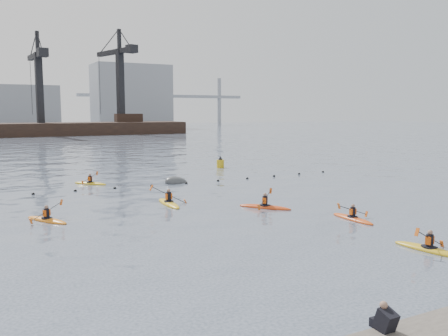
{
  "coord_description": "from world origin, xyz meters",
  "views": [
    {
      "loc": [
        -14.54,
        -14.08,
        6.12
      ],
      "look_at": [
        -1.82,
        10.1,
        2.8
      ],
      "focal_mm": 38.0,
      "sensor_mm": 36.0,
      "label": 1
    }
  ],
  "objects_px": {
    "kayaker_5": "(90,183)",
    "mooring_buoy": "(176,183)",
    "kayaker_3": "(169,203)",
    "kayaker_1": "(429,249)",
    "kayaker_2": "(47,219)",
    "nav_buoy": "(220,164)",
    "kayaker_4": "(353,218)",
    "kayaker_0": "(265,206)"
  },
  "relations": [
    {
      "from": "kayaker_2",
      "to": "kayaker_5",
      "type": "relative_size",
      "value": 1.12
    },
    {
      "from": "kayaker_4",
      "to": "kayaker_5",
      "type": "height_order",
      "value": "kayaker_4"
    },
    {
      "from": "kayaker_2",
      "to": "kayaker_3",
      "type": "bearing_deg",
      "value": -20.99
    },
    {
      "from": "kayaker_0",
      "to": "kayaker_5",
      "type": "bearing_deg",
      "value": 78.66
    },
    {
      "from": "kayaker_1",
      "to": "nav_buoy",
      "type": "relative_size",
      "value": 2.37
    },
    {
      "from": "kayaker_2",
      "to": "kayaker_3",
      "type": "relative_size",
      "value": 0.84
    },
    {
      "from": "kayaker_2",
      "to": "nav_buoy",
      "type": "relative_size",
      "value": 2.14
    },
    {
      "from": "kayaker_2",
      "to": "kayaker_1",
      "type": "bearing_deg",
      "value": -74.92
    },
    {
      "from": "kayaker_1",
      "to": "kayaker_2",
      "type": "relative_size",
      "value": 1.11
    },
    {
      "from": "kayaker_2",
      "to": "mooring_buoy",
      "type": "xyz_separation_m",
      "value": [
        11.7,
        9.73,
        -0.1
      ]
    },
    {
      "from": "kayaker_1",
      "to": "mooring_buoy",
      "type": "height_order",
      "value": "kayaker_1"
    },
    {
      "from": "kayaker_1",
      "to": "nav_buoy",
      "type": "xyz_separation_m",
      "value": [
        5.92,
        31.42,
        0.34
      ]
    },
    {
      "from": "kayaker_3",
      "to": "mooring_buoy",
      "type": "height_order",
      "value": "kayaker_3"
    },
    {
      "from": "kayaker_1",
      "to": "nav_buoy",
      "type": "bearing_deg",
      "value": 69.46
    },
    {
      "from": "kayaker_3",
      "to": "nav_buoy",
      "type": "height_order",
      "value": "kayaker_3"
    },
    {
      "from": "kayaker_0",
      "to": "kayaker_3",
      "type": "bearing_deg",
      "value": 103.12
    },
    {
      "from": "kayaker_5",
      "to": "kayaker_1",
      "type": "bearing_deg",
      "value": -112.71
    },
    {
      "from": "kayaker_3",
      "to": "kayaker_5",
      "type": "relative_size",
      "value": 1.34
    },
    {
      "from": "kayaker_3",
      "to": "kayaker_0",
      "type": "bearing_deg",
      "value": -35.99
    },
    {
      "from": "kayaker_1",
      "to": "kayaker_5",
      "type": "relative_size",
      "value": 1.24
    },
    {
      "from": "kayaker_1",
      "to": "kayaker_5",
      "type": "distance_m",
      "value": 27.77
    },
    {
      "from": "kayaker_0",
      "to": "kayaker_4",
      "type": "distance_m",
      "value": 5.67
    },
    {
      "from": "kayaker_1",
      "to": "kayaker_4",
      "type": "distance_m",
      "value": 6.26
    },
    {
      "from": "kayaker_3",
      "to": "kayaker_4",
      "type": "bearing_deg",
      "value": -47.01
    },
    {
      "from": "kayaker_2",
      "to": "mooring_buoy",
      "type": "distance_m",
      "value": 15.21
    },
    {
      "from": "kayaker_0",
      "to": "kayaker_1",
      "type": "bearing_deg",
      "value": -121.01
    },
    {
      "from": "kayaker_3",
      "to": "kayaker_5",
      "type": "height_order",
      "value": "kayaker_3"
    },
    {
      "from": "kayaker_5",
      "to": "nav_buoy",
      "type": "relative_size",
      "value": 1.9
    },
    {
      "from": "kayaker_5",
      "to": "mooring_buoy",
      "type": "xyz_separation_m",
      "value": [
        6.66,
        -2.73,
        -0.1
      ]
    },
    {
      "from": "kayaker_1",
      "to": "kayaker_5",
      "type": "height_order",
      "value": "kayaker_1"
    },
    {
      "from": "kayaker_0",
      "to": "kayaker_4",
      "type": "bearing_deg",
      "value": -100.23
    },
    {
      "from": "kayaker_1",
      "to": "kayaker_3",
      "type": "xyz_separation_m",
      "value": [
        -6.33,
        15.1,
        0.01
      ]
    },
    {
      "from": "kayaker_1",
      "to": "kayaker_0",
      "type": "bearing_deg",
      "value": 87.25
    },
    {
      "from": "mooring_buoy",
      "to": "nav_buoy",
      "type": "relative_size",
      "value": 1.51
    },
    {
      "from": "kayaker_0",
      "to": "kayaker_5",
      "type": "distance_m",
      "value": 16.94
    },
    {
      "from": "kayaker_5",
      "to": "nav_buoy",
      "type": "distance_m",
      "value": 15.81
    },
    {
      "from": "kayaker_0",
      "to": "kayaker_2",
      "type": "distance_m",
      "value": 12.95
    },
    {
      "from": "kayaker_0",
      "to": "kayaker_2",
      "type": "height_order",
      "value": "kayaker_0"
    },
    {
      "from": "kayaker_1",
      "to": "kayaker_2",
      "type": "height_order",
      "value": "kayaker_1"
    },
    {
      "from": "kayaker_2",
      "to": "kayaker_5",
      "type": "bearing_deg",
      "value": 37.52
    },
    {
      "from": "kayaker_5",
      "to": "mooring_buoy",
      "type": "distance_m",
      "value": 7.2
    },
    {
      "from": "kayaker_4",
      "to": "kayaker_1",
      "type": "bearing_deg",
      "value": 79.24
    }
  ]
}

